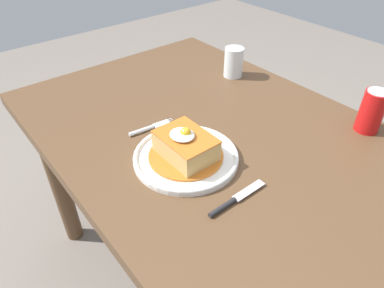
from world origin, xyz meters
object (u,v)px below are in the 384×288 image
knife (230,202)px  drinking_glass (233,64)px  soda_can (372,111)px  fork (148,128)px  main_plate (186,157)px

knife → drinking_glass: size_ratio=1.57×
soda_can → drinking_glass: (-0.49, -0.05, -0.02)m
soda_can → drinking_glass: 0.49m
fork → drinking_glass: drinking_glass is taller
soda_can → drinking_glass: size_ratio=1.18×
fork → soda_can: size_ratio=1.14×
fork → drinking_glass: size_ratio=1.35×
main_plate → knife: bearing=-6.2°
knife → soda_can: 0.51m
knife → main_plate: bearing=173.8°
main_plate → soda_can: 0.53m
fork → knife: (0.35, -0.02, 0.00)m
fork → main_plate: bearing=1.2°
knife → soda_can: (0.04, 0.50, 0.06)m
drinking_glass → knife: bearing=-44.9°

